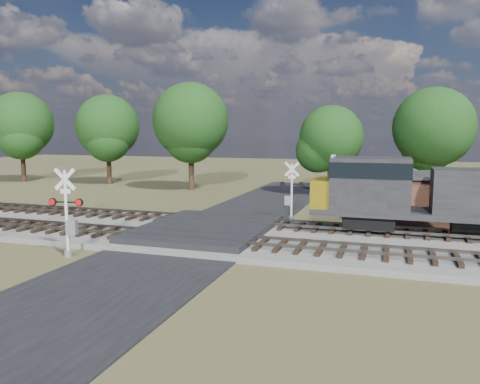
% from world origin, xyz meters
% --- Properties ---
extents(ground, '(160.00, 160.00, 0.00)m').
position_xyz_m(ground, '(0.00, 0.00, 0.00)').
color(ground, '#484726').
rests_on(ground, ground).
extents(ballast_bed, '(140.00, 10.00, 0.30)m').
position_xyz_m(ballast_bed, '(10.00, 0.50, 0.15)').
color(ballast_bed, gray).
rests_on(ballast_bed, ground).
extents(road, '(7.00, 60.00, 0.08)m').
position_xyz_m(road, '(0.00, 0.00, 0.04)').
color(road, black).
rests_on(road, ground).
extents(crossing_panel, '(7.00, 9.00, 0.62)m').
position_xyz_m(crossing_panel, '(0.00, 0.50, 0.32)').
color(crossing_panel, '#262628').
rests_on(crossing_panel, ground).
extents(track_near, '(140.00, 2.60, 0.33)m').
position_xyz_m(track_near, '(3.12, -2.00, 0.41)').
color(track_near, black).
rests_on(track_near, ballast_bed).
extents(track_far, '(140.00, 2.60, 0.33)m').
position_xyz_m(track_far, '(3.12, 3.00, 0.41)').
color(track_far, black).
rests_on(track_far, ballast_bed).
extents(crossing_signal_near, '(1.72, 0.43, 4.28)m').
position_xyz_m(crossing_signal_near, '(-4.44, -5.86, 1.78)').
color(crossing_signal_near, silver).
rests_on(crossing_signal_near, ground).
extents(crossing_signal_far, '(1.61, 0.38, 3.99)m').
position_xyz_m(crossing_signal_far, '(3.59, 6.72, 1.66)').
color(crossing_signal_far, silver).
rests_on(crossing_signal_far, ground).
extents(equipment_shed, '(6.38, 6.38, 3.30)m').
position_xyz_m(equipment_shed, '(11.35, 8.10, 1.67)').
color(equipment_shed, '#4E2B21').
rests_on(equipment_shed, ground).
extents(treeline, '(84.24, 10.40, 11.92)m').
position_xyz_m(treeline, '(8.39, 21.33, 6.85)').
color(treeline, black).
rests_on(treeline, ground).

